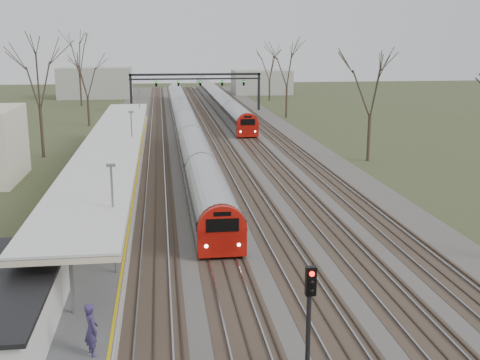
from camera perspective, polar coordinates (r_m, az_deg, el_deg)
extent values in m
cube|color=#474442|center=(68.28, -2.86, 3.66)|extent=(24.00, 160.00, 0.10)
cube|color=#4C3828|center=(68.06, -7.91, 3.55)|extent=(2.60, 160.00, 0.06)
cube|color=gray|center=(68.06, -8.52, 3.59)|extent=(0.07, 160.00, 0.12)
cube|color=gray|center=(68.05, -7.31, 3.63)|extent=(0.07, 160.00, 0.12)
cube|color=#4C3828|center=(68.12, -4.96, 3.64)|extent=(2.60, 160.00, 0.06)
cube|color=gray|center=(68.08, -5.57, 3.68)|extent=(0.07, 160.00, 0.12)
cube|color=gray|center=(68.15, -4.36, 3.71)|extent=(0.07, 160.00, 0.12)
cube|color=#4C3828|center=(68.37, -2.02, 3.71)|extent=(2.60, 160.00, 0.06)
cube|color=gray|center=(68.29, -2.63, 3.75)|extent=(0.07, 160.00, 0.12)
cube|color=gray|center=(68.43, -1.43, 3.78)|extent=(0.07, 160.00, 0.12)
cube|color=#4C3828|center=(68.79, 0.88, 3.78)|extent=(2.60, 160.00, 0.06)
cube|color=gray|center=(68.67, 0.29, 3.82)|extent=(0.07, 160.00, 0.12)
cube|color=gray|center=(68.88, 1.48, 3.85)|extent=(0.07, 160.00, 0.12)
cube|color=#4C3828|center=(69.38, 3.75, 3.83)|extent=(2.60, 160.00, 0.06)
cube|color=gray|center=(69.23, 3.17, 3.88)|extent=(0.07, 160.00, 0.12)
cube|color=gray|center=(69.51, 4.33, 3.90)|extent=(0.07, 160.00, 0.12)
cube|color=#9E9B93|center=(50.91, -11.40, 0.63)|extent=(3.50, 69.00, 1.00)
cylinder|color=slate|center=(24.09, -15.71, -8.86)|extent=(0.14, 0.14, 3.00)
cylinder|color=slate|center=(31.59, -13.75, -3.45)|extent=(0.14, 0.14, 3.00)
cylinder|color=slate|center=(39.29, -12.57, -0.13)|extent=(0.14, 0.14, 3.00)
cylinder|color=slate|center=(47.09, -11.78, 2.09)|extent=(0.14, 0.14, 3.00)
cylinder|color=slate|center=(54.95, -11.21, 3.68)|extent=(0.14, 0.14, 3.00)
cylinder|color=slate|center=(62.85, -10.78, 4.87)|extent=(0.14, 0.14, 3.00)
cube|color=silver|center=(45.84, -11.95, 3.75)|extent=(4.10, 50.00, 0.12)
cube|color=beige|center=(45.87, -11.94, 3.54)|extent=(4.10, 50.00, 0.25)
cube|color=black|center=(97.58, -10.30, 8.08)|extent=(0.35, 0.35, 6.00)
cube|color=black|center=(98.78, 1.79, 8.34)|extent=(0.35, 0.35, 6.00)
cube|color=black|center=(97.44, -4.25, 9.95)|extent=(21.00, 0.35, 0.35)
cube|color=black|center=(97.48, -4.24, 9.54)|extent=(21.00, 0.25, 0.25)
cube|color=black|center=(97.16, -7.95, 9.03)|extent=(0.32, 0.22, 0.85)
sphere|color=#0CFF19|center=(97.01, -7.96, 9.17)|extent=(0.16, 0.16, 0.16)
cube|color=black|center=(97.21, -5.86, 9.09)|extent=(0.32, 0.22, 0.85)
sphere|color=#0CFF19|center=(97.05, -5.86, 9.23)|extent=(0.16, 0.16, 0.16)
cube|color=black|center=(97.38, -3.78, 9.13)|extent=(0.32, 0.22, 0.85)
sphere|color=#0CFF19|center=(97.22, -3.78, 9.28)|extent=(0.16, 0.16, 0.16)
cube|color=black|center=(97.67, -1.70, 9.17)|extent=(0.32, 0.22, 0.85)
sphere|color=#0CFF19|center=(97.52, -1.70, 9.31)|extent=(0.16, 0.16, 0.16)
cube|color=black|center=(98.09, 0.36, 9.19)|extent=(0.32, 0.22, 0.85)
sphere|color=#0CFF19|center=(97.94, 0.37, 9.33)|extent=(0.16, 0.16, 0.16)
cylinder|color=#2D231C|center=(61.85, -18.27, 4.29)|extent=(0.30, 0.30, 4.95)
cylinder|color=#2D231C|center=(58.24, 12.11, 3.92)|extent=(0.30, 0.30, 4.50)
cube|color=#B7BBC3|center=(75.24, -5.25, 5.31)|extent=(2.55, 90.00, 1.60)
cylinder|color=#B7BBC3|center=(75.16, -5.26, 5.80)|extent=(2.60, 89.70, 2.60)
cube|color=black|center=(75.14, -5.26, 5.88)|extent=(2.62, 89.40, 0.55)
cube|color=#A61009|center=(31.46, -1.71, -5.91)|extent=(2.55, 0.50, 1.50)
cylinder|color=#A61009|center=(31.29, -1.73, -4.67)|extent=(2.60, 0.60, 2.60)
cube|color=black|center=(30.94, -1.68, -4.29)|extent=(1.70, 0.12, 0.70)
sphere|color=white|center=(31.24, -3.23, -6.26)|extent=(0.22, 0.22, 0.22)
sphere|color=white|center=(31.40, -0.12, -6.13)|extent=(0.22, 0.22, 0.22)
cube|color=black|center=(75.37, -5.23, 4.62)|extent=(1.80, 89.00, 0.35)
cube|color=#B7BBC3|center=(106.87, -2.19, 7.68)|extent=(2.55, 75.00, 1.60)
cylinder|color=#B7BBC3|center=(106.81, -2.20, 8.03)|extent=(2.60, 74.70, 2.60)
cube|color=black|center=(106.80, -2.20, 8.08)|extent=(2.62, 74.40, 0.55)
cube|color=#A61009|center=(69.99, 0.72, 4.73)|extent=(2.55, 0.50, 1.50)
cylinder|color=#A61009|center=(69.94, 0.72, 5.31)|extent=(2.60, 0.60, 2.60)
cube|color=black|center=(69.63, 0.75, 5.52)|extent=(1.70, 0.12, 0.70)
sphere|color=white|center=(69.69, 0.05, 4.62)|extent=(0.22, 0.22, 0.22)
sphere|color=white|center=(69.93, 1.44, 4.64)|extent=(0.22, 0.22, 0.22)
cube|color=black|center=(106.96, -2.19, 7.19)|extent=(1.80, 74.00, 0.35)
imported|color=#362D57|center=(21.17, -13.92, -13.60)|extent=(0.69, 0.81, 1.88)
cylinder|color=black|center=(20.95, 6.50, -13.38)|extent=(0.16, 0.16, 4.00)
cube|color=black|center=(20.16, 6.73, -9.49)|extent=(0.35, 0.22, 1.00)
sphere|color=#FF0C05|center=(19.93, 6.84, -8.84)|extent=(0.18, 0.18, 0.18)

